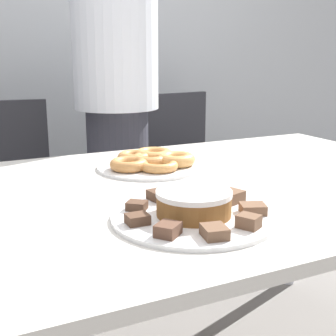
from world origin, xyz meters
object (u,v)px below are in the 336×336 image
at_px(office_chair_left, 9,206).
at_px(frosted_cake, 194,203).
at_px(person_standing, 116,95).
at_px(plate_donuts, 150,167).
at_px(office_chair_right, 191,181).
at_px(plate_cake, 194,217).

height_order(office_chair_left, frosted_cake, office_chair_left).
relative_size(person_standing, plate_donuts, 5.02).
relative_size(office_chair_left, office_chair_right, 1.00).
bearing_deg(plate_cake, office_chair_right, 61.19).
bearing_deg(person_standing, plate_cake, -101.40).
bearing_deg(frosted_cake, person_standing, 78.60).
xyz_separation_m(office_chair_right, plate_cake, (-0.69, -1.26, 0.32)).
bearing_deg(plate_donuts, frosted_cake, -102.67).
distance_m(plate_cake, plate_donuts, 0.50).
bearing_deg(frosted_cake, plate_cake, 0.00).
height_order(person_standing, plate_donuts, person_standing).
xyz_separation_m(office_chair_left, plate_donuts, (0.36, -0.78, 0.32)).
relative_size(person_standing, office_chair_left, 1.97).
distance_m(office_chair_left, plate_donuts, 0.91).
bearing_deg(plate_donuts, office_chair_left, 114.82).
distance_m(person_standing, office_chair_right, 0.70).
distance_m(person_standing, plate_cake, 1.14).
relative_size(plate_cake, frosted_cake, 2.18).
bearing_deg(person_standing, frosted_cake, -101.40).
height_order(office_chair_right, plate_cake, office_chair_right).
xyz_separation_m(office_chair_right, frosted_cake, (-0.69, -1.26, 0.35)).
bearing_deg(plate_cake, plate_donuts, 77.33).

